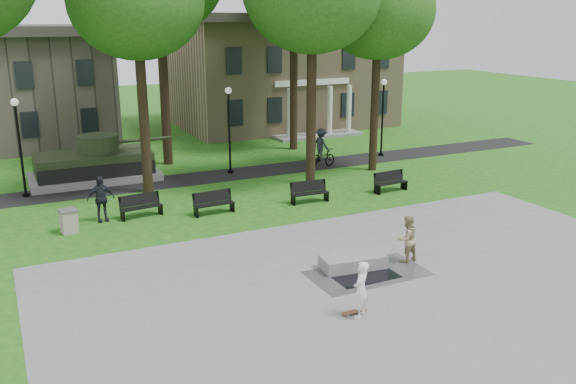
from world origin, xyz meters
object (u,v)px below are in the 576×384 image
(cyclist, at_px, (321,152))
(trash_bin, at_px, (69,221))
(skateboarder, at_px, (361,290))
(park_bench_0, at_px, (141,205))
(concrete_block, at_px, (353,262))
(friend_watching, at_px, (407,239))

(cyclist, distance_m, trash_bin, 15.27)
(cyclist, xyz_separation_m, trash_bin, (-14.37, -5.15, -0.45))
(cyclist, bearing_deg, skateboarder, 139.66)
(park_bench_0, bearing_deg, trash_bin, -173.79)
(skateboarder, height_order, trash_bin, skateboarder)
(concrete_block, bearing_deg, trash_bin, 135.82)
(friend_watching, height_order, trash_bin, friend_watching)
(concrete_block, distance_m, park_bench_0, 10.28)
(park_bench_0, distance_m, trash_bin, 3.15)
(park_bench_0, xyz_separation_m, trash_bin, (-3.06, -0.76, -0.04))
(skateboarder, height_order, cyclist, cyclist)
(concrete_block, height_order, park_bench_0, park_bench_0)
(skateboarder, height_order, friend_watching, same)
(skateboarder, relative_size, trash_bin, 1.76)
(park_bench_0, bearing_deg, skateboarder, -81.18)
(concrete_block, relative_size, skateboarder, 1.30)
(friend_watching, bearing_deg, skateboarder, 30.43)
(skateboarder, bearing_deg, friend_watching, -177.25)
(skateboarder, bearing_deg, concrete_block, -152.95)
(cyclist, distance_m, park_bench_0, 12.14)
(skateboarder, bearing_deg, park_bench_0, -107.86)
(friend_watching, bearing_deg, park_bench_0, -58.39)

